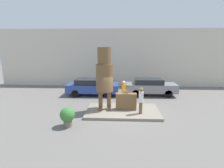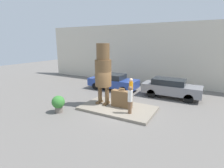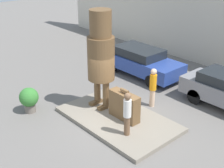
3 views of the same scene
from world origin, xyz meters
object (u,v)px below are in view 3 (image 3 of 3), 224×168
(statue_figure, at_px, (101,52))
(tourist, at_px, (127,112))
(worker_hivis, at_px, (153,86))
(giant_suitcase, at_px, (124,106))
(parked_car_blue, at_px, (141,61))
(planter_pot, at_px, (29,98))

(statue_figure, bearing_deg, tourist, -18.16)
(tourist, height_order, worker_hivis, tourist)
(giant_suitcase, xyz_separation_m, worker_hivis, (-0.14, 1.90, 0.25))
(parked_car_blue, xyz_separation_m, planter_pot, (-0.36, -6.65, -0.19))
(parked_car_blue, distance_m, worker_hivis, 3.66)
(statue_figure, distance_m, giant_suitcase, 2.41)
(giant_suitcase, bearing_deg, parked_car_blue, 125.72)
(tourist, bearing_deg, statue_figure, 161.84)
(giant_suitcase, xyz_separation_m, planter_pot, (-3.37, -2.47, -0.10))
(planter_pot, height_order, worker_hivis, worker_hivis)
(tourist, xyz_separation_m, worker_hivis, (-1.07, 2.64, -0.12))
(parked_car_blue, bearing_deg, giant_suitcase, -54.28)
(giant_suitcase, distance_m, worker_hivis, 1.92)
(giant_suitcase, distance_m, tourist, 1.24)
(statue_figure, distance_m, planter_pot, 3.73)
(giant_suitcase, bearing_deg, tourist, -38.90)
(giant_suitcase, height_order, worker_hivis, worker_hivis)
(giant_suitcase, bearing_deg, worker_hivis, 94.25)
(statue_figure, height_order, worker_hivis, statue_figure)
(giant_suitcase, bearing_deg, planter_pot, -143.70)
(tourist, distance_m, parked_car_blue, 6.30)
(tourist, xyz_separation_m, planter_pot, (-4.29, -1.73, -0.47))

